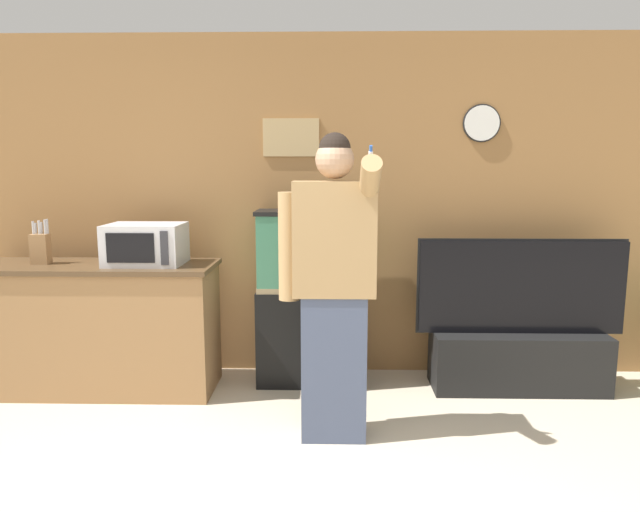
% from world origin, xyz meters
% --- Properties ---
extents(wall_back_paneled, '(10.00, 0.08, 2.60)m').
position_xyz_m(wall_back_paneled, '(0.00, 2.71, 1.30)').
color(wall_back_paneled, olive).
rests_on(wall_back_paneled, ground_plane).
extents(counter_island, '(1.72, 0.59, 0.93)m').
position_xyz_m(counter_island, '(-1.40, 2.24, 0.47)').
color(counter_island, olive).
rests_on(counter_island, ground_plane).
extents(microwave, '(0.52, 0.39, 0.29)m').
position_xyz_m(microwave, '(-1.02, 2.24, 1.07)').
color(microwave, silver).
rests_on(microwave, counter_island).
extents(knife_block, '(0.12, 0.09, 0.32)m').
position_xyz_m(knife_block, '(-1.77, 2.25, 1.05)').
color(knife_block, olive).
rests_on(knife_block, counter_island).
extents(aquarium_on_stand, '(0.81, 0.36, 1.30)m').
position_xyz_m(aquarium_on_stand, '(0.15, 2.42, 0.65)').
color(aquarium_on_stand, black).
rests_on(aquarium_on_stand, ground_plane).
extents(tv_on_stand, '(1.49, 0.40, 1.11)m').
position_xyz_m(tv_on_stand, '(1.66, 2.32, 0.33)').
color(tv_on_stand, black).
rests_on(tv_on_stand, ground_plane).
extents(person_standing, '(0.57, 0.43, 1.81)m').
position_xyz_m(person_standing, '(0.30, 1.53, 0.94)').
color(person_standing, '#424C66').
rests_on(person_standing, ground_plane).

